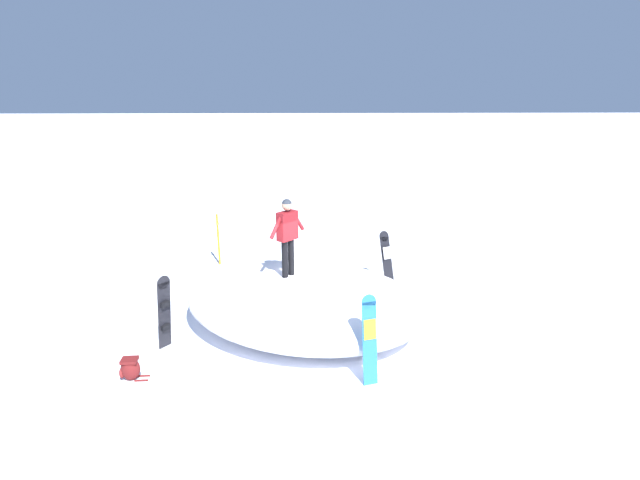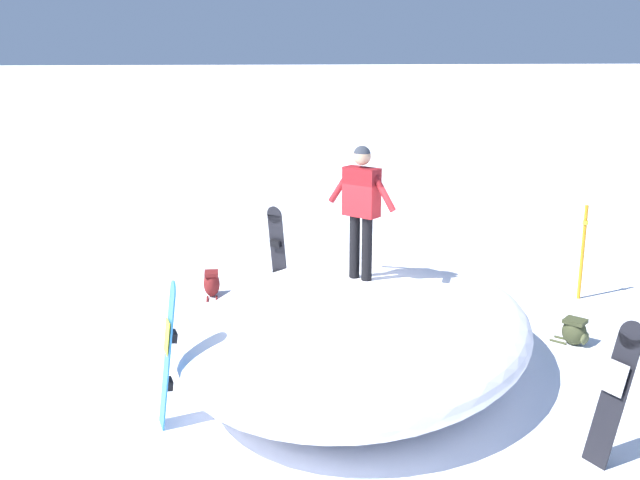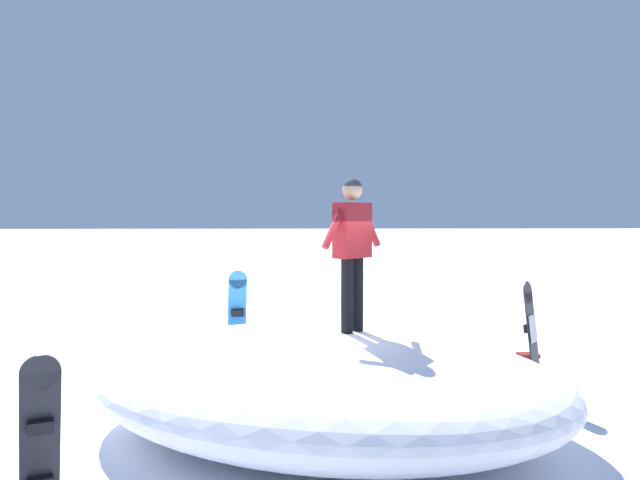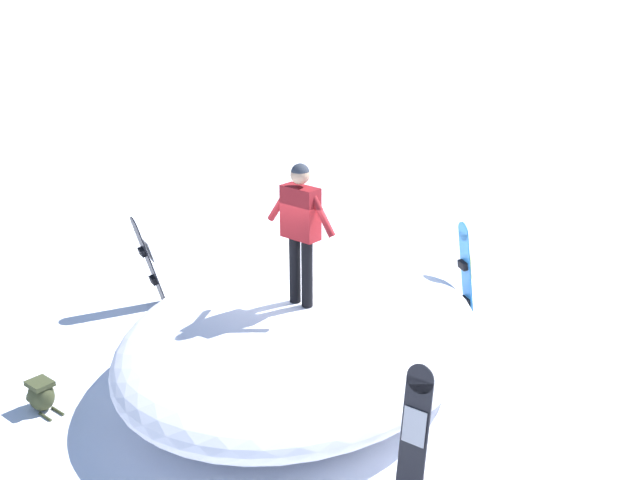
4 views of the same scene
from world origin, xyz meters
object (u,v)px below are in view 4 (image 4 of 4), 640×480
snowboarder_standing (301,221)px  snowboard_primary_upright (414,441)px  backpack_near (41,395)px  snowboard_tertiary_upright (148,260)px  snowboard_secondary_upright (466,277)px

snowboarder_standing → snowboard_primary_upright: bearing=-67.7°
snowboard_primary_upright → backpack_near: 4.84m
backpack_near → snowboarder_standing: bearing=6.2°
snowboarder_standing → snowboard_tertiary_upright: (-2.32, 2.68, -1.51)m
snowboarder_standing → backpack_near: 3.85m
snowboarder_standing → snowboard_primary_upright: (1.05, -2.55, -1.43)m
snowboarder_standing → backpack_near: bearing=-173.8°
snowboarder_standing → snowboard_secondary_upright: (2.39, 1.55, -1.40)m
snowboard_secondary_upright → backpack_near: (-5.60, -1.90, -0.70)m
snowboard_primary_upright → snowboard_tertiary_upright: snowboard_primary_upright is taller
snowboard_secondary_upright → backpack_near: size_ratio=3.23×
snowboard_tertiary_upright → backpack_near: size_ratio=2.83×
backpack_near → snowboard_primary_upright: bearing=-27.4°
snowboarder_standing → snowboard_secondary_upright: size_ratio=1.03×
snowboard_primary_upright → snowboard_secondary_upright: size_ratio=0.97×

